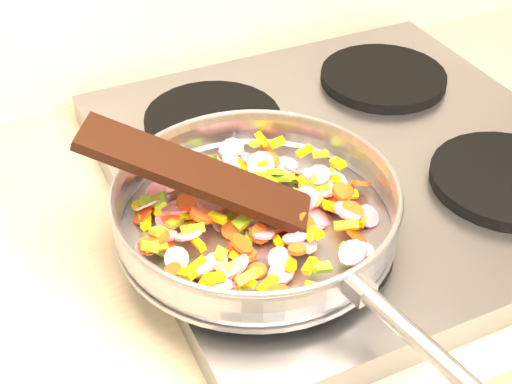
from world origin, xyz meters
name	(u,v)px	position (x,y,z in m)	size (l,w,h in m)	color
cooktop	(350,165)	(-0.70, 1.67, 0.92)	(0.60, 0.60, 0.04)	#939399
grate_fl	(308,244)	(-0.84, 1.52, 0.95)	(0.19, 0.19, 0.02)	black
grate_fr	(507,179)	(-0.56, 1.52, 0.95)	(0.19, 0.19, 0.02)	black
grate_bl	(213,120)	(-0.84, 1.81, 0.95)	(0.19, 0.19, 0.02)	black
grate_br	(383,77)	(-0.56, 1.81, 0.95)	(0.19, 0.19, 0.02)	black
saute_pan	(257,206)	(-0.88, 1.57, 0.99)	(0.36, 0.52, 0.06)	#9E9EA5
vegetable_heap	(250,213)	(-0.89, 1.57, 0.97)	(0.29, 0.27, 0.05)	yellow
wooden_spatula	(196,174)	(-0.94, 1.60, 1.02)	(0.26, 0.06, 0.01)	black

